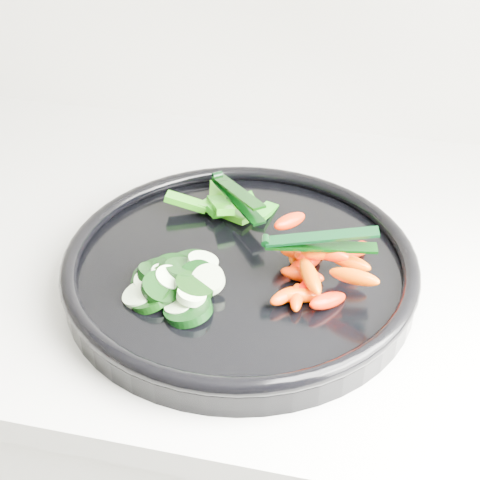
# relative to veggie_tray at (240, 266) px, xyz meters

# --- Properties ---
(veggie_tray) EXTENTS (0.44, 0.44, 0.04)m
(veggie_tray) POSITION_rel_veggie_tray_xyz_m (0.00, 0.00, 0.00)
(veggie_tray) COLOR black
(veggie_tray) RESTS_ON counter
(cucumber_pile) EXTENTS (0.11, 0.13, 0.04)m
(cucumber_pile) POSITION_rel_veggie_tray_xyz_m (-0.06, -0.05, 0.01)
(cucumber_pile) COLOR black
(cucumber_pile) RESTS_ON veggie_tray
(carrot_pile) EXTENTS (0.12, 0.14, 0.05)m
(carrot_pile) POSITION_rel_veggie_tray_xyz_m (0.08, -0.01, 0.02)
(carrot_pile) COLOR #EF0F00
(carrot_pile) RESTS_ON veggie_tray
(pepper_pile) EXTENTS (0.13, 0.10, 0.04)m
(pepper_pile) POSITION_rel_veggie_tray_xyz_m (-0.04, 0.10, 0.01)
(pepper_pile) COLOR #176409
(pepper_pile) RESTS_ON veggie_tray
(tong_carrot) EXTENTS (0.11, 0.03, 0.02)m
(tong_carrot) POSITION_rel_veggie_tray_xyz_m (0.08, -0.01, 0.05)
(tong_carrot) COLOR black
(tong_carrot) RESTS_ON carrot_pile
(tong_pepper) EXTENTS (0.08, 0.10, 0.02)m
(tong_pepper) POSITION_rel_veggie_tray_xyz_m (-0.03, 0.09, 0.03)
(tong_pepper) COLOR black
(tong_pepper) RESTS_ON pepper_pile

